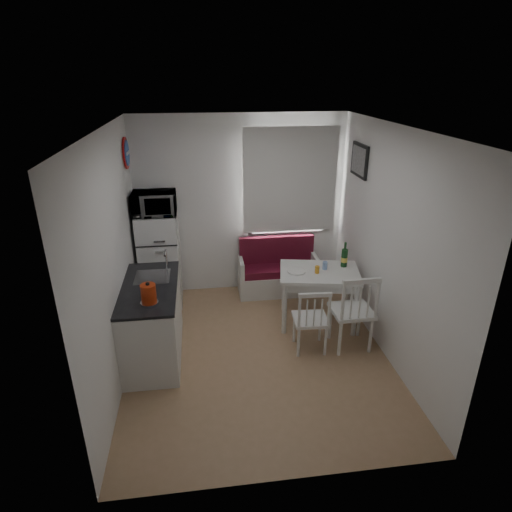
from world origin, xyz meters
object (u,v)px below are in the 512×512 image
Objects in this scene: kettle at (149,294)px; wine_bottle at (345,255)px; microwave at (154,203)px; chair_right at (356,305)px; kitchen_counter at (153,321)px; dining_table at (319,277)px; fridge at (160,260)px; chair_left at (313,315)px; bench at (278,275)px.

kettle reaches higher than wine_bottle.
microwave reaches higher than kettle.
wine_bottle is (0.10, 0.77, 0.30)m from chair_right.
kettle is (0.05, -0.42, 0.57)m from kitchen_counter.
kettle is (-2.04, -0.85, 0.36)m from dining_table.
fridge is 2.53m from wine_bottle.
fridge is 0.83m from microwave.
kettle is (-1.79, -0.19, 0.50)m from chair_left.
wine_bottle is at bearing 26.87° from dining_table.
microwave reaches higher than chair_right.
chair_left is 0.33× the size of fridge.
wine_bottle is (2.39, 0.95, -0.10)m from kettle.
dining_table is at bearing -20.27° from microwave.
microwave reaches higher than wine_bottle.
bench is at bearing 5.29° from microwave.
microwave is at bearing 146.59° from chair_right.
kettle is (-2.29, -0.17, 0.41)m from chair_right.
kettle is at bearing -88.96° from fridge.
fridge reaches higher than kettle.
wine_bottle reaches higher than dining_table.
kettle reaches higher than bench.
kitchen_counter is at bearing 172.47° from chair_right.
bench is 1.60m from chair_left.
microwave reaches higher than kitchen_counter.
chair_left is at bearing 176.55° from chair_right.
fridge is 2.40× the size of microwave.
bench is 4.79× the size of kettle.
bench is at bearing 109.55° from chair_right.
microwave is (0.02, 1.19, 1.05)m from kitchen_counter.
microwave is (-2.07, 0.76, 0.84)m from dining_table.
wine_bottle is (0.35, 0.10, 0.25)m from dining_table.
bench is 2.09× the size of microwave.
bench is 2.54m from kettle.
kettle is at bearing -170.98° from chair_left.
kettle is (-1.67, -1.77, 0.74)m from bench.
kitchen_counter reaches higher than bench.
kettle is at bearing -146.53° from dining_table.
wine_bottle is at bearing 81.01° from chair_right.
chair_left is 2.34m from fridge.
wine_bottle is (2.42, -0.71, 0.24)m from fridge.
bench is 3.52× the size of wine_bottle.
fridge is 1.70m from kettle.
fridge is (0.02, 1.24, 0.22)m from kitchen_counter.
bench is at bearing 122.66° from dining_table.
kitchen_counter is at bearing -90.90° from fridge.
chair_right is (0.50, -0.02, 0.10)m from chair_left.
fridge is at bearing 163.55° from wine_bottle.
chair_right reaches higher than bench.
microwave is 1.68m from kettle.
dining_table is 1.98× the size of microwave.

